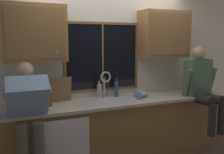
# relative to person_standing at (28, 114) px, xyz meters

# --- Properties ---
(back_wall) EXTENTS (5.75, 0.12, 2.55)m
(back_wall) POSITION_rel_person_standing_xyz_m (1.21, 0.65, 0.33)
(back_wall) COLOR silver
(back_wall) RESTS_ON floor
(window_glass) EXTENTS (1.10, 0.02, 0.95)m
(window_glass) POSITION_rel_person_standing_xyz_m (1.12, 0.58, 0.58)
(window_glass) COLOR black
(window_frame_top) EXTENTS (1.17, 0.02, 0.04)m
(window_frame_top) POSITION_rel_person_standing_xyz_m (1.12, 0.57, 1.07)
(window_frame_top) COLOR brown
(window_frame_bottom) EXTENTS (1.17, 0.02, 0.04)m
(window_frame_bottom) POSITION_rel_person_standing_xyz_m (1.12, 0.57, 0.09)
(window_frame_bottom) COLOR brown
(window_frame_left) EXTENTS (0.03, 0.02, 0.95)m
(window_frame_left) POSITION_rel_person_standing_xyz_m (0.55, 0.57, 0.58)
(window_frame_left) COLOR brown
(window_frame_right) EXTENTS (0.04, 0.02, 0.95)m
(window_frame_right) POSITION_rel_person_standing_xyz_m (1.69, 0.57, 0.58)
(window_frame_right) COLOR brown
(window_mullion_center) EXTENTS (0.02, 0.02, 0.95)m
(window_mullion_center) POSITION_rel_person_standing_xyz_m (1.12, 0.57, 0.58)
(window_mullion_center) COLOR brown
(lower_cabinet_run) EXTENTS (3.35, 0.58, 0.88)m
(lower_cabinet_run) POSITION_rel_person_standing_xyz_m (1.21, 0.30, -0.51)
(lower_cabinet_run) COLOR olive
(lower_cabinet_run) RESTS_ON floor
(countertop) EXTENTS (3.41, 0.62, 0.04)m
(countertop) POSITION_rel_person_standing_xyz_m (1.21, 0.28, -0.05)
(countertop) COLOR beige
(countertop) RESTS_ON lower_cabinet_run
(dishwasher_front) EXTENTS (0.60, 0.02, 0.74)m
(dishwasher_front) POSITION_rel_person_standing_xyz_m (0.41, -0.02, -0.49)
(dishwasher_front) COLOR white
(upper_cabinet_left) EXTENTS (0.78, 0.36, 0.72)m
(upper_cabinet_left) POSITION_rel_person_standing_xyz_m (0.15, 0.42, 0.91)
(upper_cabinet_left) COLOR #9E703D
(upper_cabinet_right) EXTENTS (0.78, 0.36, 0.72)m
(upper_cabinet_right) POSITION_rel_person_standing_xyz_m (2.09, 0.42, 0.91)
(upper_cabinet_right) COLOR #9E703D
(sink) EXTENTS (0.80, 0.46, 0.21)m
(sink) POSITION_rel_person_standing_xyz_m (1.12, 0.29, -0.12)
(sink) COLOR #B7B7BC
(sink) RESTS_ON lower_cabinet_run
(faucet) EXTENTS (0.18, 0.09, 0.40)m
(faucet) POSITION_rel_person_standing_xyz_m (1.13, 0.47, 0.23)
(faucet) COLOR silver
(faucet) RESTS_ON countertop
(person_standing) EXTENTS (0.53, 0.71, 1.52)m
(person_standing) POSITION_rel_person_standing_xyz_m (0.00, 0.00, 0.00)
(person_standing) COLOR #595147
(person_standing) RESTS_ON floor
(person_sitting_on_counter) EXTENTS (0.54, 0.59, 1.26)m
(person_sitting_on_counter) POSITION_rel_person_standing_xyz_m (2.53, 0.02, 0.16)
(person_sitting_on_counter) COLOR #262628
(person_sitting_on_counter) RESTS_ON countertop
(knife_block) EXTENTS (0.12, 0.18, 0.32)m
(knife_block) POSITION_rel_person_standing_xyz_m (0.26, 0.34, 0.08)
(knife_block) COLOR brown
(knife_block) RESTS_ON countertop
(cutting_board) EXTENTS (0.29, 0.09, 0.35)m
(cutting_board) POSITION_rel_person_standing_xyz_m (0.47, 0.51, 0.15)
(cutting_board) COLOR #997047
(cutting_board) RESTS_ON countertop
(mixing_bowl) EXTENTS (0.21, 0.21, 0.10)m
(mixing_bowl) POSITION_rel_person_standing_xyz_m (1.66, 0.34, 0.02)
(mixing_bowl) COLOR #8C99A8
(mixing_bowl) RESTS_ON countertop
(soap_dispenser) EXTENTS (0.06, 0.07, 0.16)m
(soap_dispenser) POSITION_rel_person_standing_xyz_m (1.53, 0.19, 0.04)
(soap_dispenser) COLOR #668CCC
(soap_dispenser) RESTS_ON countertop
(bottle_green_glass) EXTENTS (0.06, 0.06, 0.31)m
(bottle_green_glass) POSITION_rel_person_standing_xyz_m (1.31, 0.48, 0.10)
(bottle_green_glass) COLOR #334C8C
(bottle_green_glass) RESTS_ON countertop
(bottle_tall_clear) EXTENTS (0.07, 0.07, 0.27)m
(bottle_tall_clear) POSITION_rel_person_standing_xyz_m (1.03, 0.48, 0.09)
(bottle_tall_clear) COLOR #B7B7BC
(bottle_tall_clear) RESTS_ON countertop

